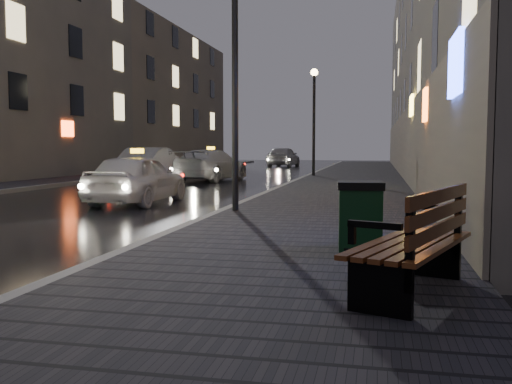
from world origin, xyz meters
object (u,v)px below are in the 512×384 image
lamp_far (314,108)px  bench (419,241)px  lamp_near (235,61)px  taxi_near (138,179)px  car_left_mid (144,165)px  trash_bin (360,215)px  taxi_mid (211,165)px  car_far (283,157)px

lamp_far → bench: (3.56, -22.76, -2.81)m
lamp_near → taxi_near: 4.99m
lamp_near → car_left_mid: 13.59m
trash_bin → car_left_mid: 18.58m
lamp_near → taxi_mid: 14.05m
lamp_near → taxi_mid: lamp_near is taller
trash_bin → taxi_mid: taxi_mid is taller
bench → car_far: size_ratio=0.47×
lamp_far → car_far: size_ratio=1.14×
car_far → taxi_mid: bearing=93.7°
lamp_far → bench: lamp_far is taller
lamp_near → lamp_far: 16.00m
lamp_near → taxi_near: size_ratio=1.28×
bench → car_left_mid: 20.95m
trash_bin → car_left_mid: (-9.95, 15.69, 0.14)m
trash_bin → taxi_near: taxi_near is taller
car_far → taxi_near: bearing=96.1°
bench → trash_bin: (-0.64, 2.38, -0.04)m
lamp_near → trash_bin: lamp_near is taller
car_far → trash_bin: bearing=105.7°
trash_bin → car_far: bearing=96.6°
trash_bin → taxi_mid: (-7.38, 17.42, 0.09)m
taxi_near → taxi_mid: 10.74m
trash_bin → taxi_near: (-6.32, 6.73, 0.06)m
bench → trash_bin: 2.47m
bench → taxi_near: bearing=147.5°
lamp_far → taxi_mid: bearing=-146.4°
lamp_near → taxi_near: lamp_near is taller
lamp_far → bench: 23.21m
lamp_near → trash_bin: 5.98m
bench → car_left_mid: size_ratio=0.46×
taxi_near → trash_bin: bearing=133.3°
taxi_mid → car_far: bearing=-83.1°
lamp_near → taxi_mid: size_ratio=1.05×
bench → taxi_near: 11.47m
taxi_near → taxi_mid: bearing=-84.2°
lamp_near → bench: lamp_near is taller
taxi_mid → car_far: (0.33, 18.82, 0.06)m
bench → car_far: bearing=121.3°
bench → taxi_near: taxi_near is taller
trash_bin → car_left_mid: car_left_mid is taller
lamp_near → car_far: bearing=97.4°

